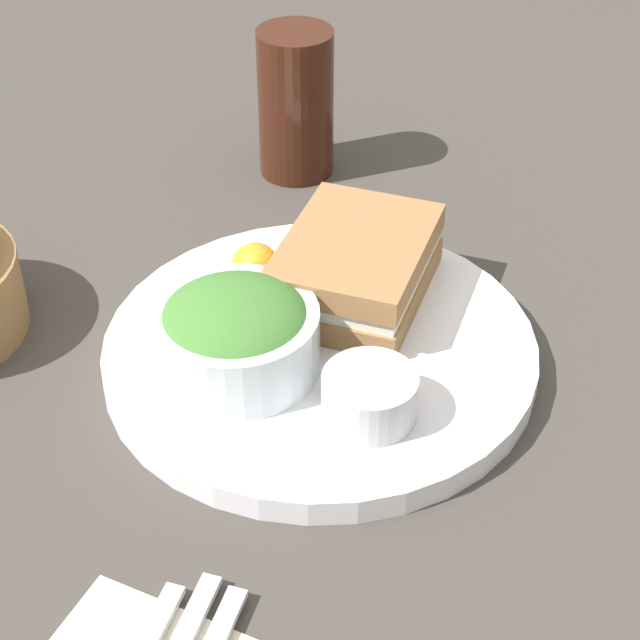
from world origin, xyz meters
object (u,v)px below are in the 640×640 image
plate (320,352)px  drink_glass (296,103)px  sandwich (352,266)px  salad_bowl (236,333)px  dressing_cup (370,396)px

plate → drink_glass: bearing=29.7°
plate → drink_glass: 0.29m
sandwich → drink_glass: 0.23m
salad_bowl → drink_glass: 0.32m
dressing_cup → plate: bearing=48.0°
plate → drink_glass: (0.25, 0.14, 0.06)m
dressing_cup → drink_glass: 0.37m
dressing_cup → drink_glass: bearing=33.9°
drink_glass → salad_bowl: bearing=-161.4°
dressing_cup → salad_bowl: bearing=86.4°
sandwich → drink_glass: (0.19, 0.14, 0.02)m
plate → sandwich: size_ratio=2.15×
plate → sandwich: bearing=3.0°
plate → salad_bowl: bearing=141.0°
sandwich → dressing_cup: 0.14m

